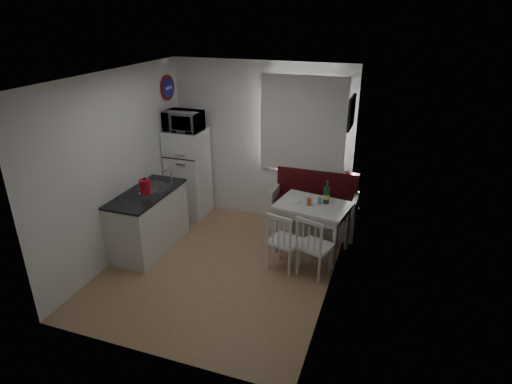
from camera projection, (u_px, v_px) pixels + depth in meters
floor at (221, 267)px, 5.97m from camera, size 3.00×3.50×0.02m
ceiling at (213, 76)px, 4.93m from camera, size 3.00×3.50×0.02m
wall_back at (261, 143)px, 6.97m from camera, size 3.00×0.02×2.60m
wall_front at (140, 247)px, 3.93m from camera, size 3.00×0.02×2.60m
wall_left at (118, 167)px, 5.90m from camera, size 0.02×3.50×2.60m
wall_right at (335, 196)px, 5.00m from camera, size 0.02×3.50×2.60m
window at (303, 127)px, 6.60m from camera, size 1.22×0.06×1.47m
curtain at (303, 125)px, 6.52m from camera, size 1.35×0.02×1.50m
kitchen_counter at (149, 220)px, 6.28m from camera, size 0.62×1.32×1.16m
wall_sign at (168, 88)px, 6.81m from camera, size 0.03×0.40×0.40m
picture_frame at (351, 112)px, 5.66m from camera, size 0.04×0.52×0.42m
bench at (314, 211)px, 6.86m from camera, size 1.36×0.52×0.97m
dining_table at (313, 210)px, 6.10m from camera, size 1.11×0.86×0.76m
chair_left at (283, 237)px, 5.66m from camera, size 0.49×0.48×0.46m
chair_right at (314, 241)px, 5.54m from camera, size 0.51×0.50×0.47m
fridge at (188, 173)px, 7.24m from camera, size 0.60×0.60×1.50m
microwave at (183, 121)px, 6.83m from camera, size 0.58×0.39×0.32m
kettle at (145, 187)px, 5.97m from camera, size 0.19×0.19×0.25m
wine_bottle at (327, 192)px, 6.04m from camera, size 0.09×0.09×0.34m
drinking_glass_orange at (309, 202)px, 6.02m from camera, size 0.06×0.06×0.10m
drinking_glass_blue at (320, 201)px, 6.07m from camera, size 0.06×0.06×0.10m
plate at (293, 200)px, 6.18m from camera, size 0.22×0.22×0.02m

